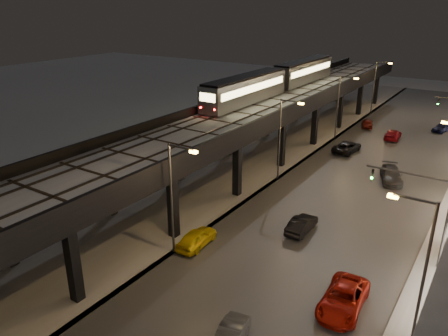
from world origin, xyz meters
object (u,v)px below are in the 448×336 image
Objects in this scene: car_mid_silver at (347,147)px; car_mid_dark at (393,135)px; car_far_white at (367,123)px; car_near_white at (302,225)px; subway_train at (278,79)px; car_onc_red at (442,128)px; car_taxi at (197,238)px; car_onc_white at (391,175)px; car_onc_dark at (343,299)px.

car_mid_dark is (3.61, 9.08, -0.03)m from car_mid_silver.
car_far_white is (-4.86, 4.28, -0.01)m from car_mid_dark.
car_mid_silver is (-3.68, 22.71, 0.03)m from car_near_white.
car_mid_silver is (11.17, -1.60, -7.57)m from subway_train.
car_near_white is (14.85, -24.31, -7.60)m from subway_train.
car_onc_red is (10.13, 3.71, 0.01)m from car_far_white.
car_onc_red is (5.20, 39.77, -0.00)m from car_near_white.
car_onc_red is at bearing 37.63° from subway_train.
car_onc_white reaches higher than car_taxi.
car_mid_silver is 1.30× the size of car_far_white.
car_near_white is 0.81× the size of car_mid_silver.
car_onc_white is (9.70, 22.45, 0.02)m from car_taxi.
car_mid_silver is (2.42, 29.47, -0.02)m from car_taxi.
car_onc_dark is (11.22, -43.87, 0.08)m from car_far_white.
car_mid_silver is 9.77m from car_mid_dark.
car_taxi is 1.04× the size of car_near_white.
car_onc_white is (3.60, 15.68, 0.06)m from car_near_white.
car_onc_dark is at bearing -68.82° from car_onc_red.
subway_train is 6.44× the size of car_onc_dark.
car_mid_silver is at bearing -97.64° from car_onc_red.
car_far_white is 0.73× the size of car_onc_dark.
car_taxi is 42.84m from car_far_white.
car_mid_silver is 1.29× the size of car_onc_red.
car_onc_red is at bearing 87.67° from car_onc_dark.
car_onc_white is at bearing -73.95° from car_onc_red.
car_onc_red is (11.30, 46.53, -0.05)m from car_taxi.
car_onc_white reaches higher than car_onc_red.
car_onc_white is at bearing -102.97° from car_near_white.
car_far_white is at bearing -140.04° from car_onc_red.
car_far_white is at bearing 100.70° from car_onc_dark.
car_onc_white is (18.45, -8.63, -7.53)m from subway_train.
subway_train is at bearing 135.22° from car_onc_white.
subway_train reaches higher than car_near_white.
car_mid_dark is at bearing 26.82° from subway_train.
car_near_white is at bearing 79.90° from car_far_white.
car_mid_silver is at bearing -8.17° from subway_train.
car_onc_dark is at bearing -56.64° from subway_train.
car_onc_white is (7.28, -7.03, 0.03)m from car_mid_silver.
car_far_white is at bearing 49.83° from subway_train.
car_taxi is 29.57m from car_mid_silver.
car_near_white is 23.01m from car_mid_silver.
car_near_white is at bearing -58.59° from subway_train.
car_far_white is (9.92, 11.75, -7.61)m from subway_train.
car_mid_dark is 16.51m from car_onc_white.
car_mid_silver is at bearing 116.30° from car_onc_white.
car_onc_dark reaches higher than car_onc_white.
subway_train is at bearing -58.63° from car_near_white.
car_taxi is at bearing -74.28° from subway_train.
subway_train is at bearing 31.95° from car_far_white.
car_taxi is 1.09× the size of car_far_white.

